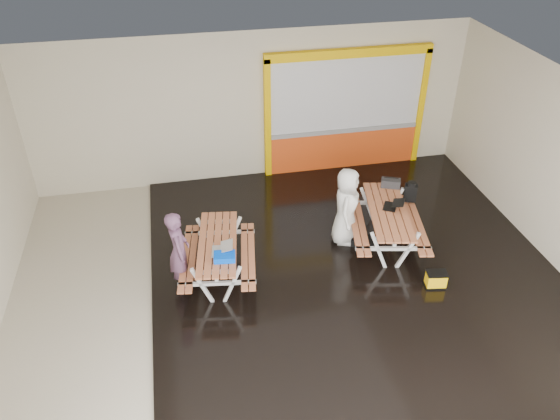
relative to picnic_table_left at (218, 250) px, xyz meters
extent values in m
cube|color=beige|center=(1.25, -0.42, -0.60)|extent=(10.00, 8.00, 0.01)
cube|color=white|center=(1.25, -0.42, 2.91)|extent=(10.00, 8.00, 0.01)
cube|color=beige|center=(1.25, 3.58, 1.15)|extent=(10.00, 0.01, 3.50)
cube|color=beige|center=(1.25, -4.43, 1.15)|extent=(10.00, 0.01, 3.50)
cube|color=beige|center=(6.25, -0.42, 1.15)|extent=(0.01, 8.00, 3.50)
cube|color=black|center=(2.50, -0.42, -0.57)|extent=(7.50, 7.98, 0.05)
cube|color=#E24B16|center=(3.45, 3.51, -0.10)|extent=(3.60, 0.12, 1.00)
cube|color=gray|center=(3.45, 3.51, 0.43)|extent=(3.60, 0.14, 0.10)
cube|color=silver|center=(3.45, 3.52, 1.34)|extent=(3.60, 0.08, 1.72)
cube|color=#F6BC00|center=(1.58, 3.50, 0.85)|extent=(0.14, 0.16, 2.90)
cube|color=#F6BC00|center=(5.32, 3.50, 0.85)|extent=(0.14, 0.16, 2.90)
cube|color=#F6BC00|center=(3.45, 3.50, 2.30)|extent=(3.88, 0.16, 0.20)
cube|color=#AF6541|center=(-0.27, 0.04, 0.16)|extent=(0.40, 1.95, 0.04)
cube|color=#AF6541|center=(-0.14, 0.02, 0.16)|extent=(0.40, 1.95, 0.04)
cube|color=#AF6541|center=(0.00, 0.00, 0.16)|extent=(0.40, 1.95, 0.04)
cube|color=#AF6541|center=(0.14, -0.02, 0.16)|extent=(0.40, 1.95, 0.04)
cube|color=#AF6541|center=(0.27, -0.04, 0.16)|extent=(0.40, 1.95, 0.04)
cube|color=white|center=(-0.36, -0.70, -0.18)|extent=(0.37, 0.11, 0.78)
cube|color=white|center=(0.15, -0.77, -0.18)|extent=(0.37, 0.11, 0.78)
cube|color=white|center=(-0.11, -0.73, -0.14)|extent=(1.33, 0.25, 0.06)
cube|color=white|center=(-0.11, -0.73, 0.11)|extent=(0.66, 0.15, 0.06)
cube|color=white|center=(-0.15, 0.77, -0.18)|extent=(0.37, 0.11, 0.78)
cube|color=white|center=(0.36, 0.70, -0.18)|extent=(0.37, 0.11, 0.78)
cube|color=white|center=(0.11, 0.73, -0.14)|extent=(1.33, 0.25, 0.06)
cube|color=white|center=(0.11, 0.73, 0.11)|extent=(0.66, 0.15, 0.06)
cube|color=white|center=(0.00, 0.00, -0.03)|extent=(0.29, 1.59, 0.06)
cube|color=#AF6541|center=(-0.60, 0.09, -0.13)|extent=(0.39, 1.95, 0.04)
cube|color=#AF6541|center=(-0.47, 0.07, -0.13)|extent=(0.39, 1.95, 0.04)
cube|color=#AF6541|center=(0.47, -0.07, -0.13)|extent=(0.39, 1.95, 0.04)
cube|color=#AF6541|center=(0.60, -0.09, -0.13)|extent=(0.39, 1.95, 0.04)
cube|color=#AF6541|center=(3.07, 0.37, 0.20)|extent=(0.54, 2.05, 0.04)
cube|color=#AF6541|center=(3.22, 0.34, 0.20)|extent=(0.54, 2.05, 0.04)
cube|color=#AF6541|center=(3.36, 0.31, 0.20)|extent=(0.54, 2.05, 0.04)
cube|color=#AF6541|center=(3.50, 0.28, 0.20)|extent=(0.54, 2.05, 0.04)
cube|color=#AF6541|center=(3.65, 0.25, 0.20)|extent=(0.54, 2.05, 0.04)
cube|color=white|center=(2.94, -0.40, -0.16)|extent=(0.39, 0.14, 0.83)
cube|color=white|center=(3.47, -0.51, -0.16)|extent=(0.39, 0.14, 0.83)
cube|color=white|center=(3.20, -0.46, -0.12)|extent=(1.40, 0.34, 0.06)
cube|color=white|center=(3.20, -0.46, 0.15)|extent=(0.69, 0.20, 0.06)
cube|color=white|center=(3.26, 1.13, -0.16)|extent=(0.39, 0.14, 0.83)
cube|color=white|center=(3.78, 1.03, -0.16)|extent=(0.39, 0.14, 0.83)
cube|color=white|center=(3.52, 1.08, -0.12)|extent=(1.40, 0.34, 0.06)
cube|color=white|center=(3.52, 1.08, 0.15)|extent=(0.69, 0.20, 0.06)
cube|color=white|center=(3.36, 0.31, 0.00)|extent=(0.40, 1.67, 0.06)
cube|color=#AF6541|center=(2.74, 0.44, -0.11)|extent=(0.53, 2.05, 0.04)
cube|color=#AF6541|center=(2.87, 0.41, -0.11)|extent=(0.53, 2.05, 0.04)
cube|color=#AF6541|center=(3.85, 0.21, -0.11)|extent=(0.53, 2.05, 0.04)
cube|color=#AF6541|center=(3.98, 0.18, -0.11)|extent=(0.53, 2.05, 0.04)
imported|color=#65415E|center=(-0.69, -0.16, 0.22)|extent=(0.38, 0.57, 1.56)
imported|color=white|center=(2.57, 0.54, 0.26)|extent=(0.77, 0.92, 1.61)
cube|color=silver|center=(-0.01, -0.28, 0.19)|extent=(0.28, 0.37, 0.02)
cube|color=silver|center=(0.13, -0.30, 0.31)|extent=(0.26, 0.36, 0.07)
cube|color=silver|center=(0.13, -0.30, 0.31)|extent=(0.22, 0.32, 0.05)
cube|color=black|center=(3.43, 0.41, 0.23)|extent=(0.38, 0.41, 0.02)
cube|color=black|center=(3.56, 0.33, 0.35)|extent=(0.36, 0.40, 0.07)
cube|color=silver|center=(3.56, 0.34, 0.35)|extent=(0.31, 0.35, 0.05)
cube|color=#0048EE|center=(0.07, -0.51, 0.24)|extent=(0.39, 0.30, 0.11)
cube|color=black|center=(3.71, 1.13, 0.31)|extent=(0.43, 0.32, 0.17)
cylinder|color=black|center=(3.71, 1.13, 0.44)|extent=(0.28, 0.13, 0.02)
cube|color=black|center=(4.10, 0.96, 0.13)|extent=(0.30, 0.26, 0.37)
cylinder|color=black|center=(4.10, 0.96, 0.33)|extent=(0.22, 0.22, 0.09)
cube|color=black|center=(2.92, 0.31, -0.47)|extent=(0.55, 0.52, 0.17)
cube|color=black|center=(3.78, -1.14, -0.53)|extent=(0.40, 0.29, 0.04)
cube|color=#FEBC07|center=(3.78, -1.14, -0.39)|extent=(0.38, 0.27, 0.27)
cube|color=black|center=(3.78, -1.14, -0.25)|extent=(0.40, 0.29, 0.03)
camera|label=1|loc=(-0.49, -7.93, 6.12)|focal=35.21mm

